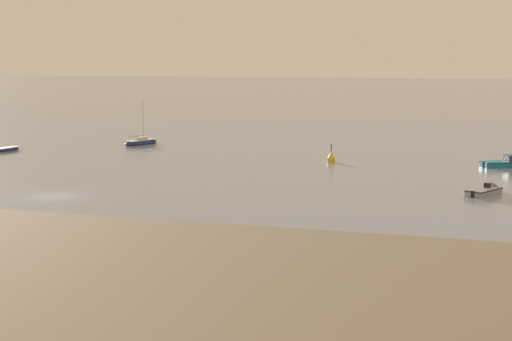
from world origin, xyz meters
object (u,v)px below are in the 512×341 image
at_px(rowboat_moored_4, 7,149).
at_px(channel_buoy, 331,158).
at_px(motorboat_moored_1, 508,164).
at_px(motorboat_moored_0, 487,191).
at_px(sailboat_moored_0, 141,142).

height_order(rowboat_moored_4, channel_buoy, channel_buoy).
bearing_deg(rowboat_moored_4, motorboat_moored_1, 102.55).
bearing_deg(channel_buoy, motorboat_moored_1, 5.32).
bearing_deg(motorboat_moored_0, rowboat_moored_4, 104.11).
bearing_deg(channel_buoy, motorboat_moored_0, -43.54).
relative_size(motorboat_moored_0, sailboat_moored_0, 0.73).
relative_size(motorboat_moored_0, channel_buoy, 2.00).
xyz_separation_m(motorboat_moored_1, sailboat_moored_0, (-47.60, 8.50, -0.02)).
bearing_deg(motorboat_moored_0, sailboat_moored_0, 88.19).
xyz_separation_m(motorboat_moored_0, motorboat_moored_1, (2.28, 17.85, 0.08)).
distance_m(motorboat_moored_1, channel_buoy, 19.27).
bearing_deg(rowboat_moored_4, channel_buoy, 101.37).
distance_m(motorboat_moored_0, rowboat_moored_4, 60.48).
bearing_deg(motorboat_moored_0, motorboat_moored_1, 21.08).
bearing_deg(motorboat_moored_1, motorboat_moored_0, -124.10).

